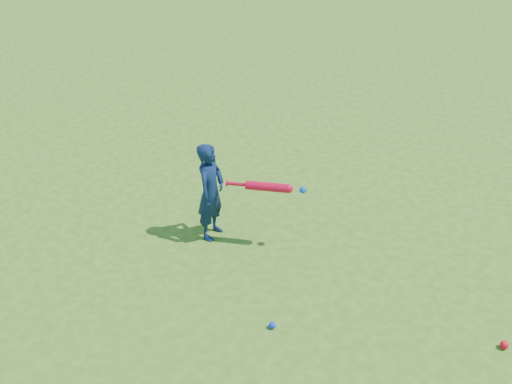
# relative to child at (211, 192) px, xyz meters

# --- Properties ---
(ground) EXTENTS (80.00, 80.00, 0.00)m
(ground) POSITION_rel_child_xyz_m (-0.36, 0.37, -0.57)
(ground) COLOR #3B6C19
(ground) RESTS_ON ground
(child) EXTENTS (0.36, 0.47, 1.13)m
(child) POSITION_rel_child_xyz_m (0.00, 0.00, 0.00)
(child) COLOR #0D1E40
(child) RESTS_ON ground
(ground_ball_red) EXTENTS (0.08, 0.08, 0.08)m
(ground_ball_red) POSITION_rel_child_xyz_m (3.17, 0.22, -0.53)
(ground_ball_red) COLOR red
(ground_ball_red) RESTS_ON ground
(ground_ball_blue) EXTENTS (0.07, 0.07, 0.07)m
(ground_ball_blue) POSITION_rel_child_xyz_m (1.41, -0.80, -0.53)
(ground_ball_blue) COLOR #0C33DC
(ground_ball_blue) RESTS_ON ground
(bat_swing) EXTENTS (0.78, 0.44, 0.10)m
(bat_swing) POSITION_rel_child_xyz_m (0.62, 0.25, 0.16)
(bat_swing) COLOR red
(bat_swing) RESTS_ON ground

